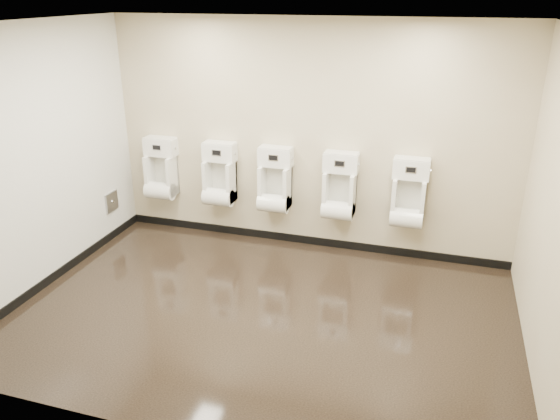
# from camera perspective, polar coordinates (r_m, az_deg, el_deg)

# --- Properties ---
(ground) EXTENTS (5.00, 3.50, 0.00)m
(ground) POSITION_cam_1_polar(r_m,az_deg,el_deg) (5.66, -1.80, -10.77)
(ground) COLOR black
(ground) RESTS_ON ground
(ceiling) EXTENTS (5.00, 3.50, 0.00)m
(ceiling) POSITION_cam_1_polar(r_m,az_deg,el_deg) (4.76, -2.22, 18.81)
(ceiling) COLOR silver
(back_wall) EXTENTS (5.00, 0.02, 2.80)m
(back_wall) POSITION_cam_1_polar(r_m,az_deg,el_deg) (6.65, 2.92, 7.51)
(back_wall) COLOR #BEB395
(back_wall) RESTS_ON ground
(front_wall) EXTENTS (5.00, 0.02, 2.80)m
(front_wall) POSITION_cam_1_polar(r_m,az_deg,el_deg) (3.57, -11.13, -6.30)
(front_wall) COLOR #BEB395
(front_wall) RESTS_ON ground
(left_wall) EXTENTS (0.02, 3.50, 2.80)m
(left_wall) POSITION_cam_1_polar(r_m,az_deg,el_deg) (6.28, -24.20, 4.69)
(left_wall) COLOR #BEB395
(left_wall) RESTS_ON ground
(right_wall) EXTENTS (0.02, 3.50, 2.80)m
(right_wall) POSITION_cam_1_polar(r_m,az_deg,el_deg) (4.89, 26.96, -0.42)
(right_wall) COLOR #BEB395
(right_wall) RESTS_ON ground
(tile_overlay_left) EXTENTS (0.01, 3.50, 2.80)m
(tile_overlay_left) POSITION_cam_1_polar(r_m,az_deg,el_deg) (6.28, -24.17, 4.69)
(tile_overlay_left) COLOR white
(tile_overlay_left) RESTS_ON ground
(skirting_back) EXTENTS (5.00, 0.02, 0.10)m
(skirting_back) POSITION_cam_1_polar(r_m,az_deg,el_deg) (7.10, 2.69, -3.11)
(skirting_back) COLOR black
(skirting_back) RESTS_ON ground
(skirting_left) EXTENTS (0.02, 3.50, 0.10)m
(skirting_left) POSITION_cam_1_polar(r_m,az_deg,el_deg) (6.76, -22.35, -6.27)
(skirting_left) COLOR black
(skirting_left) RESTS_ON ground
(access_panel) EXTENTS (0.04, 0.25, 0.25)m
(access_panel) POSITION_cam_1_polar(r_m,az_deg,el_deg) (7.44, -17.19, 0.85)
(access_panel) COLOR #9E9EA3
(access_panel) RESTS_ON left_wall
(urinal_0) EXTENTS (0.43, 0.32, 0.80)m
(urinal_0) POSITION_cam_1_polar(r_m,az_deg,el_deg) (7.39, -12.32, 3.82)
(urinal_0) COLOR silver
(urinal_0) RESTS_ON back_wall
(urinal_1) EXTENTS (0.43, 0.32, 0.80)m
(urinal_1) POSITION_cam_1_polar(r_m,az_deg,el_deg) (7.04, -6.35, 3.26)
(urinal_1) COLOR silver
(urinal_1) RESTS_ON back_wall
(urinal_2) EXTENTS (0.43, 0.32, 0.80)m
(urinal_2) POSITION_cam_1_polar(r_m,az_deg,el_deg) (6.79, -0.55, 2.69)
(urinal_2) COLOR silver
(urinal_2) RESTS_ON back_wall
(urinal_3) EXTENTS (0.43, 0.32, 0.80)m
(urinal_3) POSITION_cam_1_polar(r_m,az_deg,el_deg) (6.60, 6.22, 1.99)
(urinal_3) COLOR silver
(urinal_3) RESTS_ON back_wall
(urinal_4) EXTENTS (0.43, 0.32, 0.80)m
(urinal_4) POSITION_cam_1_polar(r_m,az_deg,el_deg) (6.51, 13.29, 1.22)
(urinal_4) COLOR silver
(urinal_4) RESTS_ON back_wall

